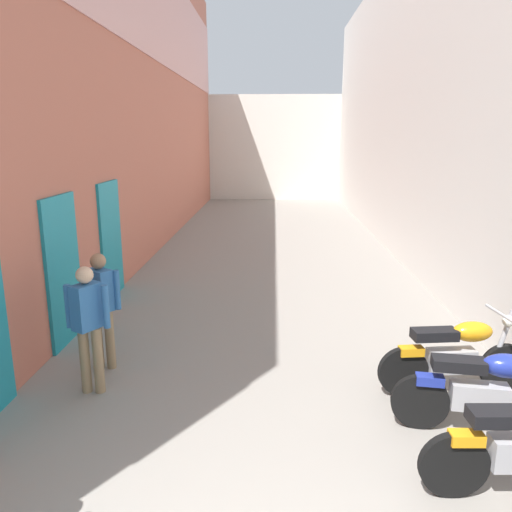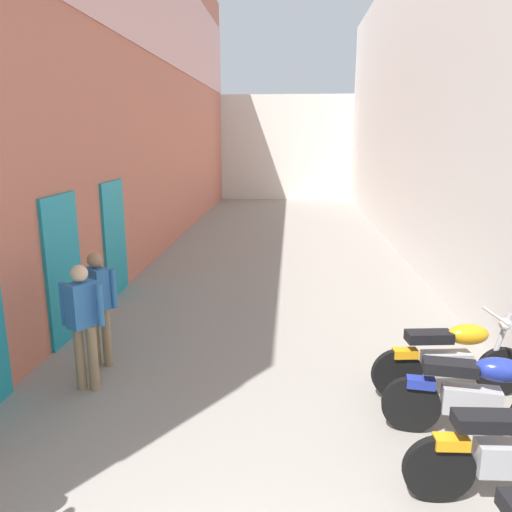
% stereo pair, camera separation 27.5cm
% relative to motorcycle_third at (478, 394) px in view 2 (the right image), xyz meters
% --- Properties ---
extents(ground_plane, '(38.97, 38.97, 0.00)m').
position_rel_motorcycle_third_xyz_m(ground_plane, '(-2.17, 6.13, -0.50)').
color(ground_plane, gray).
extents(building_left, '(0.45, 22.97, 8.80)m').
position_rel_motorcycle_third_xyz_m(building_left, '(-5.48, 8.08, 3.94)').
color(building_left, '#B76651').
rests_on(building_left, ground).
extents(building_right, '(0.45, 22.97, 7.73)m').
position_rel_motorcycle_third_xyz_m(building_right, '(1.14, 8.13, 3.36)').
color(building_right, silver).
rests_on(building_right, ground).
extents(building_far_end, '(9.22, 2.00, 4.91)m').
position_rel_motorcycle_third_xyz_m(building_far_end, '(-2.17, 20.61, 1.95)').
color(building_far_end, beige).
rests_on(building_far_end, ground).
extents(motorcycle_third, '(1.84, 0.58, 1.04)m').
position_rel_motorcycle_third_xyz_m(motorcycle_third, '(0.00, 0.00, 0.00)').
color(motorcycle_third, black).
rests_on(motorcycle_third, ground).
extents(motorcycle_fourth, '(1.85, 0.58, 1.04)m').
position_rel_motorcycle_third_xyz_m(motorcycle_fourth, '(0.00, 0.86, 0.00)').
color(motorcycle_fourth, black).
rests_on(motorcycle_fourth, ground).
extents(pedestrian_mid_alley, '(0.52, 0.39, 1.57)m').
position_rel_motorcycle_third_xyz_m(pedestrian_mid_alley, '(-4.35, 0.72, 0.42)').
color(pedestrian_mid_alley, '#8C7251').
rests_on(pedestrian_mid_alley, ground).
extents(pedestrian_further_down, '(0.52, 0.36, 1.57)m').
position_rel_motorcycle_third_xyz_m(pedestrian_further_down, '(-4.41, 1.37, 0.42)').
color(pedestrian_further_down, '#8C7251').
rests_on(pedestrian_further_down, ground).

